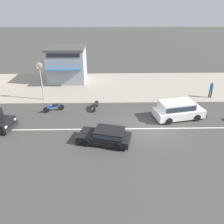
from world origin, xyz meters
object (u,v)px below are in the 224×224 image
street_clock (40,73)px  pedestrian_near_clock (211,89)px  minivan_white_0 (178,109)px  hatchback_black_3 (106,135)px  motorcycle_1 (96,105)px  shopfront_corner_warung (67,64)px  motorcycle_0 (53,107)px

street_clock → pedestrian_near_clock: size_ratio=2.24×
minivan_white_0 → pedestrian_near_clock: size_ratio=2.72×
hatchback_black_3 → pedestrian_near_clock: pedestrian_near_clock is taller
minivan_white_0 → street_clock: 13.47m
minivan_white_0 → hatchback_black_3: (-6.20, -3.63, -0.25)m
motorcycle_1 → shopfront_corner_warung: (-3.87, 8.16, 1.81)m
motorcycle_1 → pedestrian_near_clock: bearing=10.7°
shopfront_corner_warung → pedestrian_near_clock: bearing=-20.6°
motorcycle_0 → motorcycle_1: same height
street_clock → minivan_white_0: bearing=-17.7°
motorcycle_0 → motorcycle_1: bearing=6.3°
street_clock → motorcycle_1: bearing=-20.9°
hatchback_black_3 → shopfront_corner_warung: (-4.87, 13.73, 1.64)m
hatchback_black_3 → motorcycle_0: (-4.92, 5.14, -0.17)m
pedestrian_near_clock → shopfront_corner_warung: size_ratio=0.35×
motorcycle_0 → shopfront_corner_warung: bearing=89.7°
minivan_white_0 → shopfront_corner_warung: size_ratio=0.94×
pedestrian_near_clock → shopfront_corner_warung: bearing=159.4°
minivan_white_0 → pedestrian_near_clock: bearing=41.8°
street_clock → hatchback_black_3: bearing=-49.8°
motorcycle_0 → street_clock: bearing=121.6°
hatchback_black_3 → street_clock: bearing=130.2°
minivan_white_0 → shopfront_corner_warung: 15.05m
street_clock → motorcycle_0: bearing=-58.4°
motorcycle_1 → street_clock: bearing=159.1°
motorcycle_1 → shopfront_corner_warung: shopfront_corner_warung is taller
motorcycle_1 → shopfront_corner_warung: 9.21m
motorcycle_1 → minivan_white_0: bearing=-15.1°
minivan_white_0 → motorcycle_1: (-7.20, 1.95, -0.42)m
hatchback_black_3 → motorcycle_1: hatchback_black_3 is taller
hatchback_black_3 → motorcycle_1: bearing=100.2°
motorcycle_1 → pedestrian_near_clock: pedestrian_near_clock is taller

